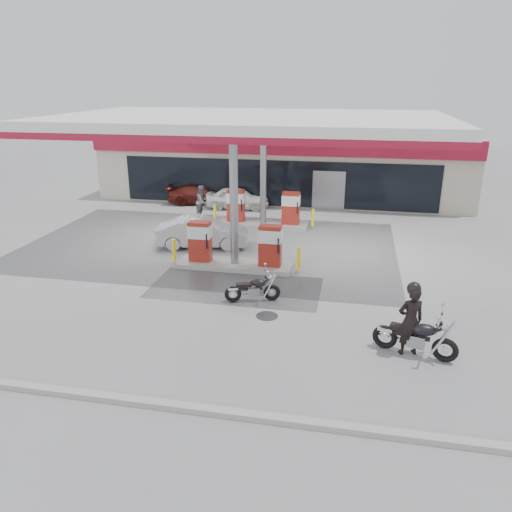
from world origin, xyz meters
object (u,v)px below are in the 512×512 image
at_px(pump_island_near, 235,250).
at_px(sedan_white, 237,198).
at_px(attendant, 202,201).
at_px(main_motorcycle, 416,338).
at_px(pump_island_far, 263,212).
at_px(hatchback_silver, 202,232).
at_px(parked_motorcycle, 253,289).
at_px(parked_car_left, 201,194).
at_px(biker_main, 410,321).

distance_m(pump_island_near, sedan_white, 9.43).
height_order(sedan_white, attendant, attendant).
bearing_deg(sedan_white, main_motorcycle, -152.27).
xyz_separation_m(main_motorcycle, sedan_white, (-8.37, 14.71, 0.09)).
bearing_deg(main_motorcycle, attendant, 143.58).
distance_m(pump_island_far, main_motorcycle, 13.12).
relative_size(pump_island_far, attendant, 2.96).
bearing_deg(pump_island_near, hatchback_silver, 132.17).
bearing_deg(parked_motorcycle, attendant, 98.47).
bearing_deg(parked_car_left, biker_main, -158.43).
bearing_deg(parked_car_left, hatchback_silver, -175.05).
height_order(biker_main, parked_car_left, biker_main).
bearing_deg(pump_island_near, parked_motorcycle, -65.51).
bearing_deg(pump_island_far, attendant, 163.95).
relative_size(pump_island_far, parked_motorcycle, 2.83).
bearing_deg(pump_island_far, pump_island_near, -90.00).
bearing_deg(biker_main, pump_island_near, -61.39).
height_order(hatchback_silver, parked_car_left, hatchback_silver).
distance_m(pump_island_near, pump_island_far, 6.00).
distance_m(sedan_white, parked_car_left, 2.55).
xyz_separation_m(biker_main, hatchback_silver, (-8.09, 7.66, -0.31)).
xyz_separation_m(biker_main, parked_motorcycle, (-4.74, 2.47, -0.55)).
distance_m(pump_island_near, main_motorcycle, 8.37).
relative_size(main_motorcycle, biker_main, 1.14).
distance_m(biker_main, hatchback_silver, 11.15).
height_order(pump_island_near, parked_car_left, pump_island_near).
bearing_deg(main_motorcycle, parked_motorcycle, 168.51).
xyz_separation_m(parked_motorcycle, parked_car_left, (-5.86, 12.98, 0.14)).
bearing_deg(parked_car_left, pump_island_near, -168.64).
distance_m(main_motorcycle, hatchback_silver, 11.32).
height_order(pump_island_far, parked_motorcycle, pump_island_far).
bearing_deg(pump_island_far, main_motorcycle, -61.32).
height_order(main_motorcycle, parked_car_left, main_motorcycle).
relative_size(pump_island_near, main_motorcycle, 2.33).
xyz_separation_m(pump_island_far, parked_car_left, (-4.50, 4.00, -0.14)).
height_order(parked_motorcycle, sedan_white, sedan_white).
relative_size(sedan_white, parked_car_left, 0.91).
height_order(parked_motorcycle, hatchback_silver, hatchback_silver).
bearing_deg(pump_island_far, parked_car_left, 138.37).
bearing_deg(hatchback_silver, main_motorcycle, -144.18).
bearing_deg(hatchback_silver, pump_island_far, -38.93).
height_order(pump_island_far, main_motorcycle, pump_island_far).
bearing_deg(parked_motorcycle, hatchback_silver, 105.51).
distance_m(attendant, hatchback_silver, 5.03).
relative_size(main_motorcycle, parked_car_left, 0.57).
bearing_deg(attendant, parked_car_left, 30.81).
relative_size(pump_island_near, biker_main, 2.64).
bearing_deg(main_motorcycle, biker_main, -178.77).
bearing_deg(pump_island_near, pump_island_far, 90.00).
bearing_deg(hatchback_silver, parked_motorcycle, -158.37).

